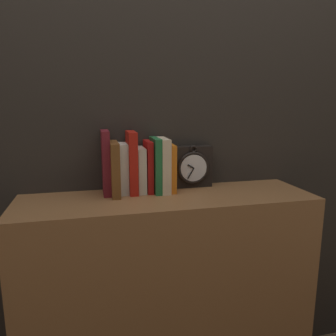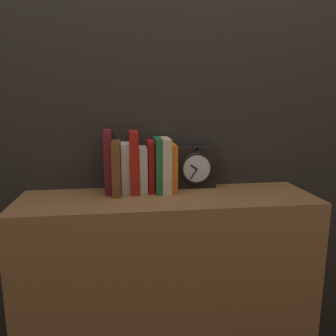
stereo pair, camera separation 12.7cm
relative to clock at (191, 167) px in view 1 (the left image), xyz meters
name	(u,v)px [view 1 (the left image)]	position (x,y,z in m)	size (l,w,h in m)	color
wall_back	(157,102)	(-0.14, 0.07, 0.28)	(6.00, 0.05, 2.60)	#2D2823
bookshelf	(168,302)	(-0.14, -0.13, -0.56)	(1.18, 0.34, 0.93)	#936038
clock	(191,167)	(0.00, 0.00, 0.00)	(0.18, 0.07, 0.19)	black
book_slot0_maroon	(106,163)	(-0.37, -0.03, 0.04)	(0.03, 0.12, 0.26)	maroon
book_slot1_brown	(114,169)	(-0.34, -0.05, 0.02)	(0.03, 0.16, 0.21)	brown
book_slot2_white	(123,168)	(-0.30, -0.03, 0.01)	(0.03, 0.12, 0.20)	white
book_slot3_red	(132,163)	(-0.27, -0.03, 0.04)	(0.03, 0.13, 0.25)	red
book_slot4_cream	(141,170)	(-0.23, -0.03, 0.00)	(0.03, 0.12, 0.19)	beige
book_slot5_red	(148,166)	(-0.20, -0.03, 0.02)	(0.02, 0.12, 0.21)	#B11613
book_slot6_green	(156,165)	(-0.17, -0.04, 0.02)	(0.03, 0.14, 0.22)	#25713B
book_slot7_cream	(164,165)	(-0.13, -0.04, 0.02)	(0.04, 0.15, 0.22)	beige
book_slot8_orange	(170,167)	(-0.10, -0.04, 0.01)	(0.02, 0.13, 0.20)	orange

